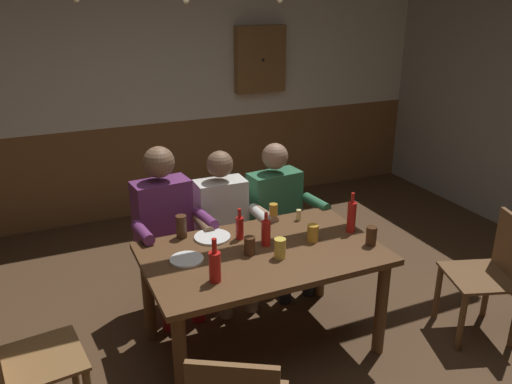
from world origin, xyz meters
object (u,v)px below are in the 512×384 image
Objects in this scene: dining_table at (263,265)px; bottle_2 at (351,216)px; pint_glass_2 at (371,236)px; plate_1 at (212,237)px; table_candle at (299,215)px; pint_glass_3 at (250,246)px; chair_empty_far_end at (23,361)px; bottle_3 at (215,265)px; person_1 at (225,221)px; plate_0 at (187,260)px; pint_glass_0 at (273,212)px; person_0 at (166,224)px; pint_glass_4 at (280,248)px; pint_glass_5 at (181,227)px; chair_empty_near_left at (492,273)px; wall_dart_cabinet at (260,59)px; bottle_0 at (266,233)px; bottle_1 at (240,227)px; person_2 at (279,210)px; pint_glass_1 at (313,233)px.

bottle_2 is (0.68, 0.01, 0.22)m from dining_table.
dining_table is 11.83× the size of pint_glass_2.
plate_1 reaches higher than dining_table.
table_candle is 0.60m from pint_glass_2.
bottle_2 is 2.43× the size of pint_glass_3.
chair_empty_far_end is 1.12m from bottle_3.
plate_0 is (-0.49, -0.61, 0.08)m from person_1.
plate_1 is 1.88× the size of pint_glass_0.
pint_glass_0 is at bearing 42.81° from bottle_3.
person_0 reaches higher than table_candle.
pint_glass_5 is (-0.48, 0.53, 0.01)m from pint_glass_4.
bottle_2 reaches higher than table_candle.
pint_glass_5 is at bearing 175.24° from table_candle.
pint_glass_4 is at bearing 95.19° from person_1.
wall_dart_cabinet is at bearing 25.74° from chair_empty_near_left.
pint_glass_0 is at bearing 150.89° from person_0.
bottle_0 is at bearing -145.45° from table_candle.
plate_0 is 0.30× the size of wall_dart_cabinet.
bottle_1 reaches higher than chair_empty_far_end.
plate_1 is at bearing 153.97° from bottle_1.
person_2 is 0.73m from bottle_2.
pint_glass_2 is at bearing 128.29° from person_1.
chair_empty_near_left is at bearing -19.65° from pint_glass_2.
person_0 is at bearing 116.64° from pint_glass_3.
dining_table is at bearing 179.27° from pint_glass_1.
person_0 is at bearing -1.43° from person_1.
plate_1 is 0.97m from bottle_2.
bottle_0 is 0.69m from pint_glass_2.
bottle_3 is at bearing -75.17° from plate_0.
plate_0 is 0.33m from bottle_3.
bottle_3 reaches higher than pint_glass_0.
bottle_2 reaches higher than pint_glass_5.
pint_glass_4 is at bearing -111.62° from pint_glass_0.
person_0 is at bearing 92.73° from bottle_3.
bottle_2 is at bearing -19.70° from pint_glass_5.
pint_glass_4 is (0.30, -0.43, 0.06)m from plate_1.
chair_empty_far_end is at bearing -133.90° from wall_dart_cabinet.
bottle_2 reaches higher than plate_1.
person_0 is 1.45× the size of chair_empty_far_end.
pint_glass_2 is 2.88m from wall_dart_cabinet.
chair_empty_near_left is 3.24m from wall_dart_cabinet.
bottle_3 is 0.64m from pint_glass_5.
pint_glass_3 is (-0.56, -0.70, 0.13)m from person_2.
pint_glass_1 is at bearing 16.12° from bottle_3.
pint_glass_0 reaches higher than dining_table.
table_candle is 1.02m from bottle_3.
bottle_2 is (0.68, -0.67, 0.19)m from person_1.
wall_dart_cabinet reaches higher than chair_empty_near_left.
bottle_2 reaches higher than pint_glass_2.
bottle_0 reaches higher than pint_glass_4.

